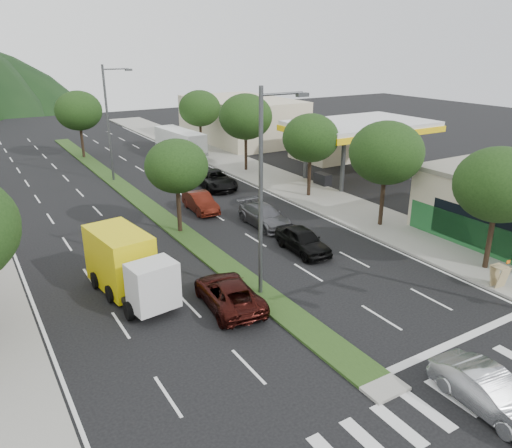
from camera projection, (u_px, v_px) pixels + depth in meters
ground at (375, 382)px, 18.29m from camera, size 160.00×160.00×0.00m
sidewalk_right at (279, 181)px, 44.42m from camera, size 5.00×90.00×0.15m
median at (132, 194)px, 40.73m from camera, size 1.60×56.00×0.12m
crosswalk at (418, 415)px, 16.68m from camera, size 19.00×2.20×0.01m
gas_canopy at (361, 128)px, 43.61m from camera, size 12.20×8.20×5.25m
bldg_right_far at (241, 120)px, 62.21m from camera, size 10.00×16.00×5.20m
tree_r_a at (499, 185)px, 25.70m from camera, size 4.60×4.60×6.63m
tree_r_b at (386, 153)px, 32.04m from camera, size 4.80×4.80×6.94m
tree_r_c at (311, 138)px, 38.56m from camera, size 4.40×4.40×6.48m
tree_r_d at (246, 117)px, 46.43m from camera, size 5.00×5.00×7.17m
tree_r_e at (200, 108)px, 54.55m from camera, size 4.60×4.60×6.71m
tree_med_near at (177, 166)px, 31.21m from camera, size 4.00×4.00×6.02m
tree_med_far at (78, 111)px, 51.86m from camera, size 4.80×4.80×6.94m
streetlight_near at (265, 185)px, 22.89m from camera, size 2.60×0.25×10.00m
streetlight_mid at (110, 118)px, 42.94m from camera, size 2.60×0.25×10.00m
sedan_silver at (489, 392)px, 16.73m from camera, size 1.77×4.31×1.39m
suv_maroon at (229, 293)px, 23.36m from camera, size 2.80×5.10×1.35m
car_queue_a at (303, 240)px, 29.44m from camera, size 1.95×4.38×1.46m
car_queue_b at (264, 216)px, 33.68m from camera, size 2.02×4.83×1.39m
car_queue_c at (200, 202)px, 36.54m from camera, size 1.72×4.28×1.38m
car_queue_d at (215, 179)px, 42.36m from camera, size 3.01×5.63×1.50m
box_truck at (127, 266)px, 24.32m from camera, size 3.01×6.41×3.05m
motorhome at (180, 144)px, 52.76m from camera, size 2.91×8.05×3.04m
a_frame_sign at (499, 274)px, 24.93m from camera, size 0.74×0.83×1.51m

